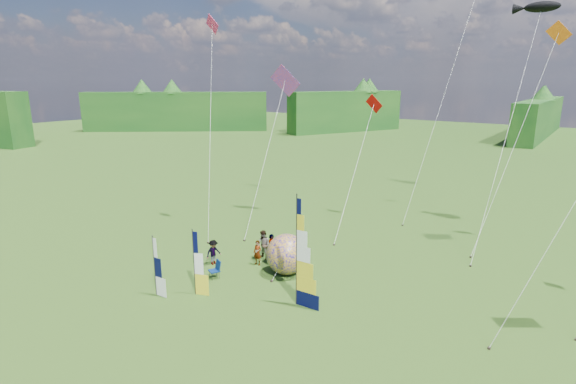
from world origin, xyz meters
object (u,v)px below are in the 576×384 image
Objects in this scene: side_banner_left at (194,263)px; side_banner_far at (155,267)px; feather_banner_main at (296,253)px; spectator_d at (272,248)px; bol_inflatable at (287,254)px; spectator_a at (258,253)px; kite_whale at (511,114)px; camp_chair at (214,270)px; spectator_c at (213,252)px; spectator_b at (263,245)px.

side_banner_left is 1.10× the size of side_banner_far.
side_banner_far is (-6.57, -3.45, -1.19)m from feather_banner_main.
side_banner_left is at bearing 33.70° from side_banner_far.
spectator_d is at bearing 138.88° from feather_banner_main.
side_banner_far reaches higher than bol_inflatable.
bol_inflatable is at bearing -2.71° from spectator_a.
spectator_a is at bearing 66.68° from side_banner_left.
kite_whale is at bearing 53.79° from side_banner_far.
camp_chair is (1.04, 3.23, -1.07)m from side_banner_far.
spectator_d is (2.66, 2.35, 0.13)m from spectator_c.
feather_banner_main is at bearing 3.04° from side_banner_left.
feather_banner_main reaches higher than camp_chair.
feather_banner_main is 2.33× the size of bol_inflatable.
kite_whale is at bearing 77.64° from camp_chair.
camp_chair is (-5.53, -0.22, -2.25)m from feather_banner_main.
bol_inflatable is (4.00, 6.17, -0.40)m from side_banner_far.
kite_whale is (12.74, 19.35, 7.20)m from side_banner_far.
side_banner_far is (-1.65, -1.22, -0.16)m from side_banner_left.
spectator_d is at bearing 59.93° from spectator_a.
kite_whale is (11.18, 12.27, 7.85)m from spectator_b.
spectator_a is at bearing -44.21° from spectator_c.
spectator_a is (0.17, 4.95, -0.98)m from side_banner_left.
side_banner_left is (-4.92, -2.23, -1.02)m from feather_banner_main.
spectator_c is at bearing 92.14° from side_banner_far.
feather_banner_main is at bearing -32.45° from spectator_a.
spectator_b is 1.20× the size of spectator_c.
side_banner_far is 4.74m from spectator_c.
bol_inflatable reaches higher than spectator_a.
feather_banner_main reaches higher than spectator_d.
side_banner_far is at bearing -109.11° from spectator_a.
side_banner_left is 2.06m from side_banner_far.
spectator_b reaches higher than spectator_c.
spectator_b is at bearing 103.77° from spectator_a.
spectator_d is 3.98m from camp_chair.
bol_inflatable is 2.28× the size of camp_chair.
spectator_b is (1.55, 7.08, -0.66)m from side_banner_far.
kite_whale is at bearing 37.24° from side_banner_left.
feather_banner_main reaches higher than bol_inflatable.
bol_inflatable reaches higher than camp_chair.
kite_whale reaches higher than bol_inflatable.
side_banner_left is at bearing -157.33° from feather_banner_main.
side_banner_left is 22.39m from kite_whale.
spectator_c is at bearing -135.96° from kite_whale.
side_banner_far is 2.04× the size of spectator_c.
spectator_c reaches higher than spectator_a.
spectator_b is at bearing 159.52° from bol_inflatable.
spectator_a is at bearing -62.31° from spectator_b.
camp_chair is at bearing 69.25° from side_banner_far.
kite_whale reaches higher than spectator_d.
feather_banner_main is at bearing -88.26° from spectator_c.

